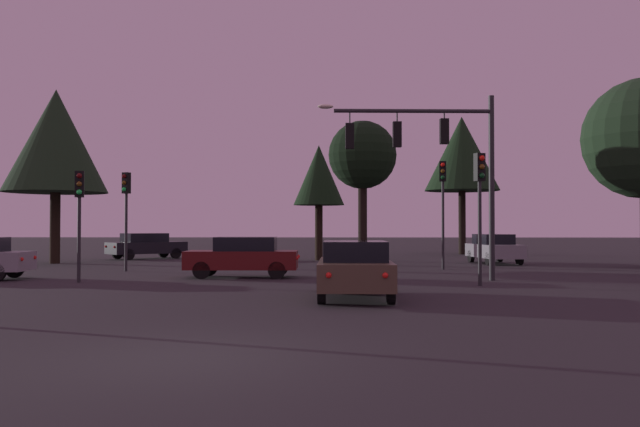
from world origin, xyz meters
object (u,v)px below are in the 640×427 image
Objects in this scene: car_parked_lot at (146,245)px; traffic_light_median at (480,192)px; traffic_light_corner_left at (443,193)px; traffic_light_far_side at (79,203)px; car_nearside_lane at (355,268)px; tree_left_far at (319,176)px; car_far_lane at (494,248)px; tree_lot_edge at (363,156)px; tree_center_horizon at (56,141)px; traffic_signal_mast_arm at (435,151)px; traffic_light_corner_right at (126,201)px; car_crossing_left at (243,256)px; tree_behind_sign at (462,154)px.

traffic_light_median is at bearing -47.61° from car_parked_lot.
traffic_light_corner_left is 15.28m from traffic_light_far_side.
tree_left_far is (-1.45, 19.73, 3.99)m from car_nearside_lane.
tree_lot_edge is (-6.84, -1.45, 4.62)m from car_far_lane.
traffic_light_corner_left is 6.45m from car_far_lane.
tree_center_horizon is 1.26× the size of tree_lot_edge.
tree_left_far is 5.17m from tree_lot_edge.
traffic_signal_mast_arm is 13.37m from traffic_light_corner_right.
tree_left_far is (-5.72, 7.96, 1.39)m from traffic_light_corner_left.
traffic_light_corner_left is at bearing 29.81° from car_crossing_left.
traffic_light_corner_left is 1.13× the size of traffic_light_median.
traffic_light_median is 13.47m from traffic_light_far_side.
tree_behind_sign is (0.60, 11.52, 6.16)m from car_far_lane.
traffic_light_corner_left is 13.82m from traffic_light_corner_right.
tree_center_horizon reaches higher than car_far_lane.
traffic_light_far_side is 20.77m from car_far_lane.
car_crossing_left is (5.48, -3.26, -2.20)m from traffic_light_corner_right.
traffic_light_corner_left is 0.53× the size of tree_center_horizon.
tree_left_far is at bearing -139.28° from tree_behind_sign.
tree_lot_edge is at bearing -25.63° from car_parked_lot.
traffic_light_far_side is 0.90× the size of car_crossing_left.
traffic_light_corner_left is at bearing -54.29° from tree_left_far.
traffic_signal_mast_arm is at bearing -29.80° from tree_center_horizon.
tree_lot_edge is (-3.43, 3.37, 2.03)m from traffic_light_corner_left.
tree_left_far is (7.83, 14.98, 2.07)m from traffic_light_far_side.
tree_behind_sign is at bearing 76.21° from traffic_light_corner_left.
traffic_light_corner_right is 18.40m from car_far_lane.
tree_lot_edge is (-7.44, -12.97, -1.54)m from tree_behind_sign.
tree_behind_sign is at bearing 53.06° from traffic_light_far_side.
traffic_light_far_side is 17.03m from tree_left_far.
tree_lot_edge reaches higher than traffic_light_corner_right.
tree_center_horizon is at bearing 150.20° from traffic_signal_mast_arm.
tree_center_horizon reaches higher than tree_lot_edge.
tree_lot_edge is at bearing 106.21° from traffic_light_median.
traffic_light_median reaches higher than traffic_light_far_side.
car_nearside_lane and car_far_lane have the same top height.
car_parked_lot is at bearing 172.02° from tree_left_far.
traffic_light_median is 12.08m from tree_lot_edge.
tree_behind_sign is at bearing 59.80° from car_crossing_left.
tree_left_far is (-9.73, -8.38, -2.17)m from tree_behind_sign.
car_nearside_lane is at bearing -93.19° from tree_lot_edge.
traffic_signal_mast_arm is 12.50m from traffic_light_far_side.
tree_left_far is at bearing 109.32° from traffic_light_median.
tree_lot_edge reaches higher than car_far_lane.
tree_lot_edge is (2.29, -4.59, 0.63)m from tree_left_far.
car_far_lane is (7.69, 16.59, -0.00)m from car_nearside_lane.
traffic_signal_mast_arm is 0.91× the size of tree_lot_edge.
tree_left_far is (10.29, -1.44, 3.99)m from car_parked_lot.
car_far_lane is (4.66, 10.76, -3.80)m from traffic_signal_mast_arm.
traffic_signal_mast_arm is 21.64m from car_parked_lot.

